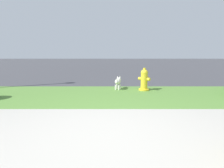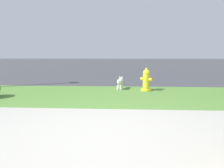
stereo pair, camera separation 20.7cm
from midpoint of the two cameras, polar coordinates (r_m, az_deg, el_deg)
ground_plane at (r=2.31m, az=-3.61°, el=-17.67°), size 120.00×120.00×0.00m
sidewalk_pavement at (r=2.31m, az=-3.61°, el=-17.56°), size 18.00×2.48×0.01m
grass_verge at (r=4.71m, az=-1.74°, el=-3.53°), size 18.00×2.60×0.01m
fire_hydrant_at_driveway at (r=5.34m, az=9.31°, el=1.38°), size 0.35×0.35×0.69m
small_white_dog at (r=5.48m, az=0.79°, el=0.77°), size 0.24×0.52×0.40m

